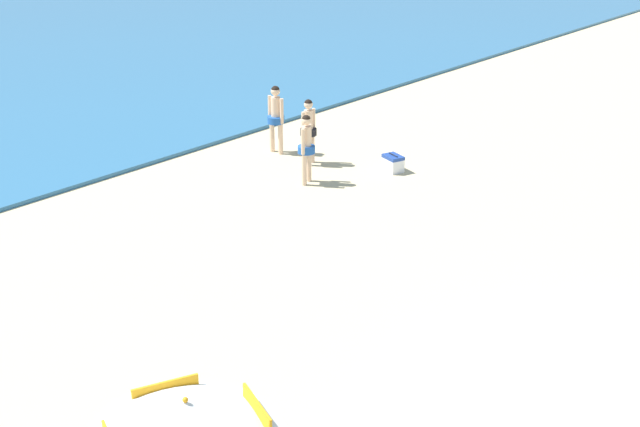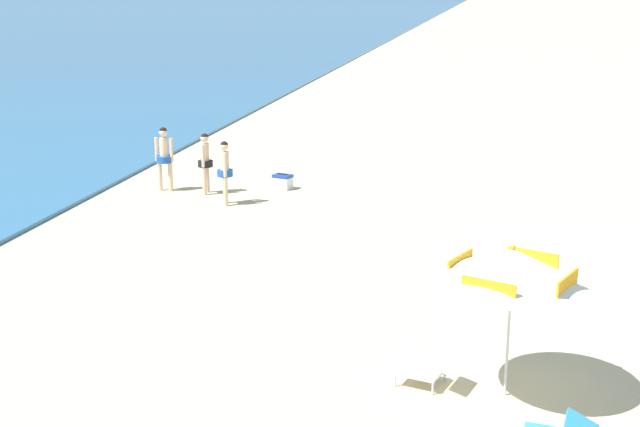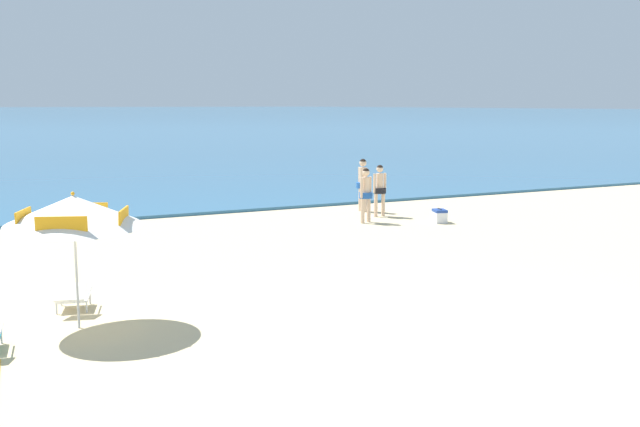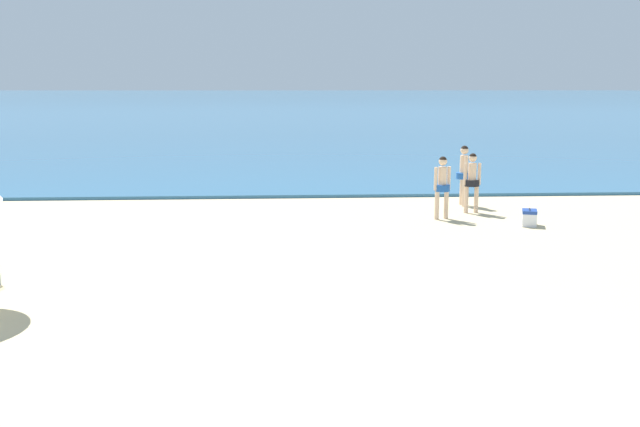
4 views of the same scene
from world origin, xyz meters
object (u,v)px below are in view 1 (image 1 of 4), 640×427
object	(u,v)px
beach_umbrella_striped_main	(187,422)
person_standing_beside	(276,114)
person_standing_near_shore	(308,127)
cooler_box	(393,163)
person_wading_in	(306,144)

from	to	relation	value
beach_umbrella_striped_main	person_standing_beside	bearing A→B (deg)	40.74
person_standing_near_shore	cooler_box	distance (m)	2.23
beach_umbrella_striped_main	person_standing_beside	size ratio (longest dim) A/B	1.29
person_standing_near_shore	person_standing_beside	distance (m)	1.19
person_standing_beside	cooler_box	size ratio (longest dim) A/B	3.02
person_wading_in	cooler_box	distance (m)	2.34
person_standing_near_shore	beach_umbrella_striped_main	bearing A→B (deg)	-142.94
cooler_box	person_standing_near_shore	bearing A→B (deg)	116.90
person_standing_near_shore	person_standing_beside	xyz separation A→B (m)	(0.08, 1.19, 0.06)
beach_umbrella_striped_main	person_wading_in	size ratio (longest dim) A/B	1.37
person_standing_beside	cooler_box	world-z (taller)	person_standing_beside
beach_umbrella_striped_main	cooler_box	bearing A→B (deg)	27.87
beach_umbrella_striped_main	person_wading_in	world-z (taller)	beach_umbrella_striped_main
person_standing_near_shore	person_wading_in	distance (m)	1.34
beach_umbrella_striped_main	person_standing_near_shore	distance (m)	13.21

